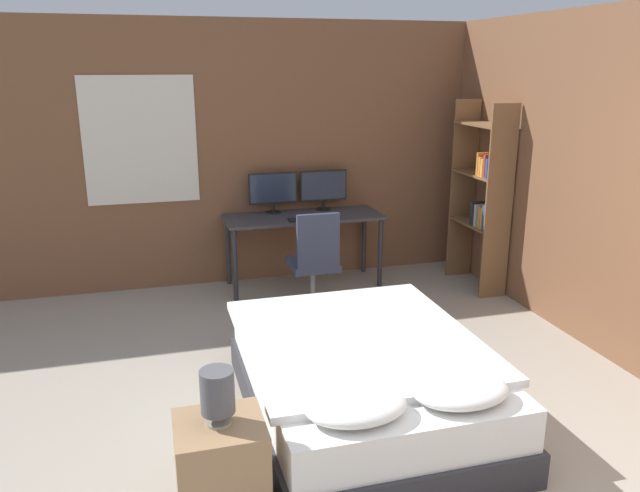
# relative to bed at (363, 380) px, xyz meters

# --- Properties ---
(wall_back) EXTENTS (12.00, 0.08, 2.70)m
(wall_back) POSITION_rel_bed_xyz_m (0.27, 2.98, 1.08)
(wall_back) COLOR brown
(wall_back) RESTS_ON ground_plane
(bed) EXTENTS (1.51, 2.00, 0.61)m
(bed) POSITION_rel_bed_xyz_m (0.00, 0.00, 0.00)
(bed) COLOR #2D2D33
(bed) RESTS_ON ground_plane
(nightstand) EXTENTS (0.44, 0.41, 0.56)m
(nightstand) POSITION_rel_bed_xyz_m (-1.02, -0.73, 0.01)
(nightstand) COLOR #997551
(nightstand) RESTS_ON ground_plane
(bedside_lamp) EXTENTS (0.17, 0.17, 0.29)m
(bedside_lamp) POSITION_rel_bed_xyz_m (-1.02, -0.73, 0.46)
(bedside_lamp) COLOR gray
(bedside_lamp) RESTS_ON nightstand
(desk) EXTENTS (1.62, 0.61, 0.76)m
(desk) POSITION_rel_bed_xyz_m (0.26, 2.61, 0.40)
(desk) COLOR #38383D
(desk) RESTS_ON ground_plane
(monitor_left) EXTENTS (0.51, 0.16, 0.42)m
(monitor_left) POSITION_rel_bed_xyz_m (-0.01, 2.81, 0.73)
(monitor_left) COLOR black
(monitor_left) RESTS_ON desk
(monitor_right) EXTENTS (0.51, 0.16, 0.42)m
(monitor_right) POSITION_rel_bed_xyz_m (0.53, 2.81, 0.73)
(monitor_right) COLOR black
(monitor_right) RESTS_ON desk
(keyboard) EXTENTS (0.40, 0.13, 0.02)m
(keyboard) POSITION_rel_bed_xyz_m (0.26, 2.41, 0.50)
(keyboard) COLOR black
(keyboard) RESTS_ON desk
(computer_mouse) EXTENTS (0.07, 0.05, 0.04)m
(computer_mouse) POSITION_rel_bed_xyz_m (0.55, 2.41, 0.51)
(computer_mouse) COLOR black
(computer_mouse) RESTS_ON desk
(office_chair) EXTENTS (0.52, 0.52, 0.97)m
(office_chair) POSITION_rel_bed_xyz_m (0.19, 1.91, 0.11)
(office_chair) COLOR black
(office_chair) RESTS_ON ground_plane
(bookshelf) EXTENTS (0.29, 0.75, 1.91)m
(bookshelf) POSITION_rel_bed_xyz_m (2.00, 2.04, 0.75)
(bookshelf) COLOR brown
(bookshelf) RESTS_ON ground_plane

